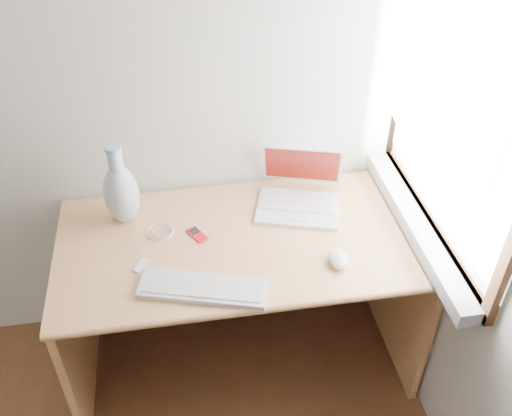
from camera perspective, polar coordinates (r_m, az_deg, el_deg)
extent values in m
cube|color=white|center=(1.99, 19.88, 10.38)|extent=(0.01, 0.90, 1.00)
cube|color=gray|center=(2.25, 15.74, -1.53)|extent=(0.10, 0.96, 0.06)
cube|color=white|center=(1.94, 18.05, 11.11)|extent=(0.02, 0.84, 0.92)
cube|color=tan|center=(2.19, -1.43, -3.33)|extent=(1.40, 0.70, 0.03)
cube|color=tan|center=(2.49, -17.45, -11.25)|extent=(0.03, 0.66, 0.71)
cube|color=tan|center=(2.60, 13.98, -7.65)|extent=(0.03, 0.66, 0.71)
cube|color=tan|center=(2.60, -2.40, -2.52)|extent=(1.34, 0.03, 0.47)
cube|color=white|center=(2.31, 4.22, -0.04)|extent=(0.38, 0.32, 0.02)
cube|color=white|center=(2.30, 4.24, 0.15)|extent=(0.32, 0.21, 0.00)
cube|color=white|center=(2.33, 3.74, 3.83)|extent=(0.34, 0.18, 0.21)
cube|color=maroon|center=(2.33, 3.74, 3.83)|extent=(0.31, 0.15, 0.18)
cube|color=silver|center=(1.99, -5.33, -8.01)|extent=(0.46, 0.25, 0.02)
cube|color=white|center=(1.98, -5.34, -7.79)|extent=(0.42, 0.22, 0.00)
ellipsoid|color=white|center=(2.09, 8.18, -5.00)|extent=(0.08, 0.12, 0.04)
cube|color=red|center=(2.20, -5.89, -2.67)|extent=(0.08, 0.10, 0.01)
cube|color=black|center=(2.19, -5.90, -2.58)|extent=(0.05, 0.05, 0.00)
torus|color=silver|center=(2.23, -9.52, -2.37)|extent=(0.13, 0.13, 0.01)
cube|color=silver|center=(2.11, -11.44, -5.65)|extent=(0.06, 0.08, 0.01)
ellipsoid|color=silver|center=(2.24, -13.30, 1.33)|extent=(0.13, 0.13, 0.25)
cylinder|color=silver|center=(2.15, -13.91, 4.68)|extent=(0.05, 0.05, 0.10)
cylinder|color=#87ADD8|center=(2.12, -14.12, 5.84)|extent=(0.06, 0.06, 0.01)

